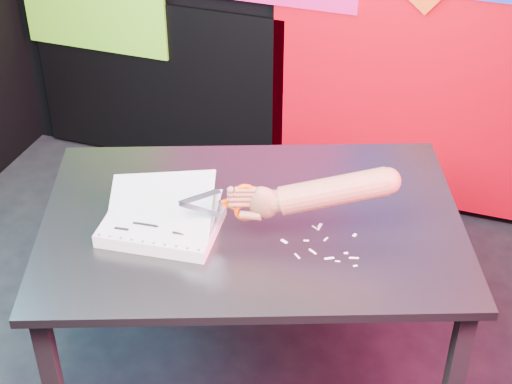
% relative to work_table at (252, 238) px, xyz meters
% --- Properties ---
extents(room, '(3.01, 3.01, 2.71)m').
position_rel_work_table_xyz_m(room, '(-0.18, -0.20, 0.68)').
color(room, black).
rests_on(room, ground).
extents(backdrop, '(2.88, 0.05, 2.08)m').
position_rel_work_table_xyz_m(backdrop, '(-0.12, 1.26, 0.29)').
color(backdrop, '#C00011').
rests_on(backdrop, ground).
extents(work_table, '(1.54, 1.28, 0.75)m').
position_rel_work_table_xyz_m(work_table, '(0.00, 0.00, 0.00)').
color(work_table, '#242424').
rests_on(work_table, ground).
extents(printout_stack, '(0.39, 0.29, 0.18)m').
position_rel_work_table_xyz_m(printout_stack, '(-0.24, -0.15, 0.10)').
color(printout_stack, silver).
rests_on(printout_stack, work_table).
extents(scissors, '(0.22, 0.09, 0.13)m').
position_rel_work_table_xyz_m(scissors, '(0.00, -0.12, 0.22)').
color(scissors, silver).
rests_on(scissors, printout_stack).
extents(hand_forearm, '(0.47, 0.21, 0.17)m').
position_rel_work_table_xyz_m(hand_forearm, '(0.23, -0.04, 0.25)').
color(hand_forearm, '#91563F').
rests_on(hand_forearm, work_table).
extents(paper_clippings, '(0.25, 0.19, 0.00)m').
position_rel_work_table_xyz_m(paper_clippings, '(0.25, -0.06, 0.08)').
color(paper_clippings, silver).
rests_on(paper_clippings, work_table).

